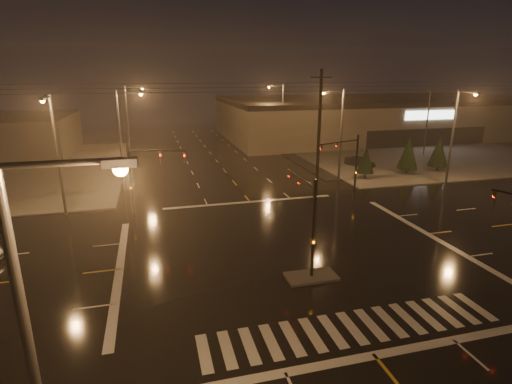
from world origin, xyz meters
TOP-DOWN VIEW (x-y plane):
  - ground at (0.00, 0.00)m, footprint 140.00×140.00m
  - sidewalk_ne at (30.00, 30.00)m, footprint 36.00×36.00m
  - median_island at (0.00, -4.00)m, footprint 3.00×1.60m
  - crosswalk at (0.00, -9.00)m, footprint 15.00×2.60m
  - stop_bar_near at (0.00, -11.00)m, footprint 16.00×0.50m
  - stop_bar_far at (0.00, 11.00)m, footprint 16.00×0.50m
  - parking_lot at (35.00, 28.00)m, footprint 50.00×24.00m
  - retail_building at (35.00, 45.99)m, footprint 60.20×28.30m
  - signal_mast_median at (0.00, -3.07)m, footprint 0.25×4.59m
  - signal_mast_ne at (9.50, 10.14)m, footprint 4.84×1.86m
  - signal_mast_nw at (-9.50, 10.14)m, footprint 4.84×1.86m
  - streetlight_0 at (-11.18, -15.00)m, footprint 2.77×0.32m
  - streetlight_1 at (-11.18, 18.00)m, footprint 2.77×0.32m
  - streetlight_2 at (-11.18, 34.00)m, footprint 2.77×0.32m
  - streetlight_3 at (11.18, 16.00)m, footprint 2.77×0.32m
  - streetlight_4 at (11.18, 36.00)m, footprint 2.77×0.32m
  - streetlight_5 at (-16.00, 11.18)m, footprint 0.32×2.77m
  - streetlight_6 at (22.00, 11.18)m, footprint 0.32×2.77m
  - utility_pole_1 at (8.00, 14.00)m, footprint 2.20×0.32m
  - conifer_0 at (14.78, 16.04)m, footprint 1.92×1.92m
  - conifer_1 at (20.72, 16.72)m, footprint 2.41×2.41m
  - conifer_2 at (25.14, 16.99)m, footprint 2.31×2.31m
  - car_parked at (17.31, 21.78)m, footprint 3.37×4.33m

SIDE VIEW (x-z plane):
  - ground at x=0.00m, z-range 0.00..0.00m
  - crosswalk at x=0.00m, z-range 0.00..0.01m
  - stop_bar_near at x=0.00m, z-range 0.00..0.01m
  - stop_bar_far at x=0.00m, z-range 0.00..0.01m
  - parking_lot at x=35.00m, z-range 0.00..0.08m
  - sidewalk_ne at x=30.00m, z-range 0.00..0.12m
  - median_island at x=0.00m, z-range 0.00..0.15m
  - car_parked at x=17.31m, z-range 0.00..1.38m
  - conifer_0 at x=14.78m, z-range 0.35..4.05m
  - conifer_2 at x=25.14m, z-range 0.35..4.66m
  - conifer_1 at x=20.72m, z-range 0.35..4.81m
  - signal_mast_median at x=0.00m, z-range 0.75..6.75m
  - signal_mast_ne at x=9.50m, z-range 0.79..6.79m
  - signal_mast_nw at x=-9.50m, z-range 0.79..6.79m
  - retail_building at x=35.00m, z-range 0.24..7.44m
  - streetlight_0 at x=-11.18m, z-range 0.80..10.80m
  - streetlight_1 at x=-11.18m, z-range 0.80..10.80m
  - streetlight_2 at x=-11.18m, z-range 0.80..10.80m
  - streetlight_3 at x=11.18m, z-range 0.80..10.80m
  - streetlight_4 at x=11.18m, z-range 0.80..10.80m
  - streetlight_5 at x=-16.00m, z-range 0.80..10.80m
  - streetlight_6 at x=22.00m, z-range 0.80..10.80m
  - utility_pole_1 at x=8.00m, z-range 0.13..12.13m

